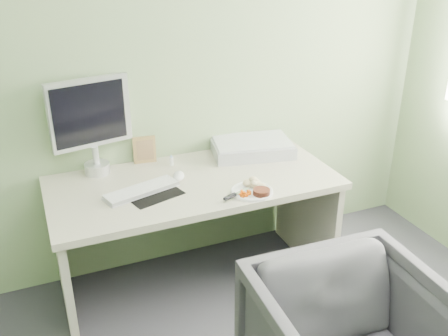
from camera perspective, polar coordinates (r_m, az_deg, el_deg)
name	(u,v)px	position (r m, az deg, el deg)	size (l,w,h in m)	color
wall_back	(169,56)	(2.93, -6.29, 12.65)	(3.50, 3.50, 0.00)	#6C855D
desk	(195,208)	(2.89, -3.38, -4.60)	(1.60, 0.75, 0.73)	beige
plate	(252,191)	(2.66, 3.21, -2.69)	(0.23, 0.23, 0.01)	white
steak	(261,192)	(2.62, 4.31, -2.74)	(0.09, 0.09, 0.03)	black
potato_pile	(254,184)	(2.68, 3.45, -1.81)	(0.09, 0.07, 0.05)	#A58D50
carrot_heap	(245,192)	(2.60, 2.42, -2.81)	(0.05, 0.04, 0.03)	#D74E04
steak_knife	(235,195)	(2.59, 1.21, -3.06)	(0.20, 0.10, 0.02)	silver
mousepad	(151,192)	(2.68, -8.31, -2.78)	(0.28, 0.24, 0.00)	black
keyboard	(142,190)	(2.69, -9.40, -2.47)	(0.40, 0.12, 0.02)	white
computer_mouse	(179,176)	(2.80, -5.20, -0.92)	(0.06, 0.11, 0.04)	white
photo_frame	(145,150)	(3.01, -9.07, 2.08)	(0.13, 0.02, 0.17)	#A47F4C
eyedrop_bottle	(171,160)	(2.98, -6.03, 0.88)	(0.02, 0.02, 0.07)	white
scanner	(252,148)	(3.13, 3.19, 2.34)	(0.49, 0.33, 0.08)	#AAABB1
monitor	(91,121)	(2.87, -14.95, 5.21)	(0.46, 0.16, 0.55)	silver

